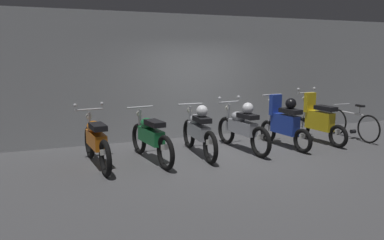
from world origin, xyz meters
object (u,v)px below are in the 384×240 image
motorbike_slot_1 (151,137)px  motorbike_slot_3 (242,127)px  motorbike_slot_2 (199,131)px  bicycle (352,124)px  motorbike_slot_0 (96,141)px  motorbike_slot_4 (284,123)px  motorbike_slot_5 (318,121)px

motorbike_slot_1 → motorbike_slot_3: (2.09, 0.09, 0.04)m
motorbike_slot_2 → bicycle: (4.19, 0.06, -0.16)m
motorbike_slot_0 → motorbike_slot_2: motorbike_slot_0 is taller
motorbike_slot_0 → motorbike_slot_2: size_ratio=1.00×
motorbike_slot_1 → motorbike_slot_4: bearing=0.3°
motorbike_slot_1 → bicycle: 5.24m
motorbike_slot_0 → motorbike_slot_1: motorbike_slot_0 is taller
motorbike_slot_0 → motorbike_slot_5: 5.21m
bicycle → motorbike_slot_5: bearing=-179.6°
motorbike_slot_1 → bicycle: bearing=1.3°
motorbike_slot_0 → motorbike_slot_2: (2.09, 0.02, 0.03)m
motorbike_slot_1 → bicycle: size_ratio=1.12×
motorbike_slot_1 → motorbike_slot_2: (1.05, 0.06, 0.04)m
motorbike_slot_2 → motorbike_slot_4: bearing=-1.3°
motorbike_slot_0 → motorbike_slot_1: 1.04m
motorbike_slot_4 → bicycle: 2.12m
motorbike_slot_1 → motorbike_slot_2: 1.05m
bicycle → motorbike_slot_0: bearing=-179.3°
motorbike_slot_5 → bicycle: motorbike_slot_5 is taller
motorbike_slot_5 → motorbike_slot_4: bearing=-174.6°
motorbike_slot_5 → motorbike_slot_1: bearing=-178.5°
motorbike_slot_0 → motorbike_slot_3: 3.13m
motorbike_slot_4 → motorbike_slot_2: bearing=178.7°
motorbike_slot_3 → bicycle: motorbike_slot_3 is taller
motorbike_slot_2 → motorbike_slot_4: motorbike_slot_4 is taller
motorbike_slot_0 → bicycle: bearing=0.7°
motorbike_slot_1 → motorbike_slot_0: bearing=177.7°
motorbike_slot_1 → motorbike_slot_2: motorbike_slot_2 is taller
motorbike_slot_2 → motorbike_slot_5: bearing=0.9°
motorbike_slot_0 → motorbike_slot_4: motorbike_slot_4 is taller
motorbike_slot_5 → bicycle: (1.07, 0.01, -0.17)m
motorbike_slot_3 → motorbike_slot_2: bearing=-178.5°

